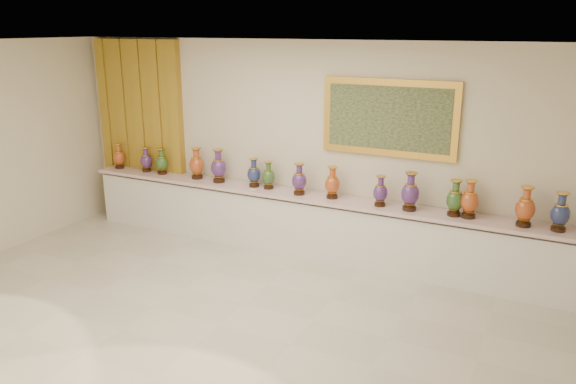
% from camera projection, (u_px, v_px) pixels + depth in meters
% --- Properties ---
extents(ground, '(8.00, 8.00, 0.00)m').
position_uv_depth(ground, '(219.00, 325.00, 6.20)').
color(ground, beige).
rests_on(ground, ground).
extents(room, '(8.00, 8.00, 8.00)m').
position_uv_depth(room, '(174.00, 130.00, 8.86)').
color(room, beige).
rests_on(room, ground).
extents(counter, '(7.28, 0.48, 0.90)m').
position_uv_depth(counter, '(305.00, 225.00, 8.03)').
color(counter, white).
rests_on(counter, ground).
extents(vase_0, '(0.21, 0.21, 0.41)m').
position_uv_depth(vase_0, '(119.00, 157.00, 9.27)').
color(vase_0, '#321B0E').
rests_on(vase_0, counter).
extents(vase_1, '(0.22, 0.22, 0.40)m').
position_uv_depth(vase_1, '(146.00, 161.00, 9.06)').
color(vase_1, '#321B0E').
rests_on(vase_1, counter).
extents(vase_2, '(0.25, 0.25, 0.41)m').
position_uv_depth(vase_2, '(162.00, 163.00, 8.91)').
color(vase_2, '#321B0E').
rests_on(vase_2, counter).
extents(vase_3, '(0.29, 0.29, 0.48)m').
position_uv_depth(vase_3, '(197.00, 165.00, 8.64)').
color(vase_3, '#321B0E').
rests_on(vase_3, counter).
extents(vase_4, '(0.31, 0.31, 0.51)m').
position_uv_depth(vase_4, '(219.00, 167.00, 8.43)').
color(vase_4, '#321B0E').
rests_on(vase_4, counter).
extents(vase_5, '(0.23, 0.23, 0.43)m').
position_uv_depth(vase_5, '(254.00, 174.00, 8.21)').
color(vase_5, '#321B0E').
rests_on(vase_5, counter).
extents(vase_6, '(0.22, 0.22, 0.40)m').
position_uv_depth(vase_6, '(269.00, 176.00, 8.11)').
color(vase_6, '#321B0E').
rests_on(vase_6, counter).
extents(vase_7, '(0.25, 0.25, 0.45)m').
position_uv_depth(vase_7, '(299.00, 181.00, 7.82)').
color(vase_7, '#321B0E').
rests_on(vase_7, counter).
extents(vase_8, '(0.27, 0.27, 0.44)m').
position_uv_depth(vase_8, '(332.00, 184.00, 7.66)').
color(vase_8, '#321B0E').
rests_on(vase_8, counter).
extents(vase_9, '(0.24, 0.24, 0.41)m').
position_uv_depth(vase_9, '(380.00, 192.00, 7.33)').
color(vase_9, '#321B0E').
rests_on(vase_9, counter).
extents(vase_10, '(0.29, 0.29, 0.50)m').
position_uv_depth(vase_10, '(410.00, 193.00, 7.14)').
color(vase_10, '#321B0E').
rests_on(vase_10, counter).
extents(vase_11, '(0.25, 0.25, 0.46)m').
position_uv_depth(vase_11, '(455.00, 200.00, 6.94)').
color(vase_11, '#321B0E').
rests_on(vase_11, counter).
extents(vase_12, '(0.26, 0.26, 0.48)m').
position_uv_depth(vase_12, '(470.00, 201.00, 6.87)').
color(vase_12, '#321B0E').
rests_on(vase_12, counter).
extents(vase_13, '(0.24, 0.24, 0.49)m').
position_uv_depth(vase_13, '(525.00, 208.00, 6.57)').
color(vase_13, '#321B0E').
rests_on(vase_13, counter).
extents(vase_14, '(0.22, 0.22, 0.46)m').
position_uv_depth(vase_14, '(560.00, 214.00, 6.42)').
color(vase_14, '#321B0E').
rests_on(vase_14, counter).
extents(label_card, '(0.10, 0.06, 0.00)m').
position_uv_depth(label_card, '(253.00, 189.00, 8.10)').
color(label_card, white).
rests_on(label_card, counter).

